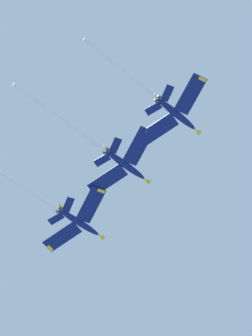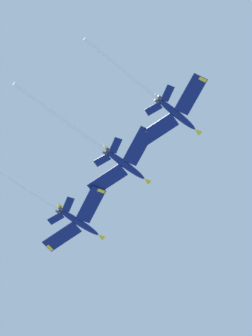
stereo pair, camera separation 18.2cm
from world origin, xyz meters
TOP-DOWN VIEW (x-y plane):
  - jet_inner_left at (-18.58, -3.54)m, footprint 28.62×29.86m
  - jet_centre at (-4.10, 6.89)m, footprint 28.53×29.33m
  - jet_inner_right at (5.62, 20.25)m, footprint 25.56×26.13m

SIDE VIEW (x-z plane):
  - jet_centre at x=-4.10m, z-range 136.07..146.42m
  - jet_inner_left at x=-18.58m, z-range 136.52..146.33m
  - jet_inner_right at x=5.62m, z-range 137.33..146.68m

